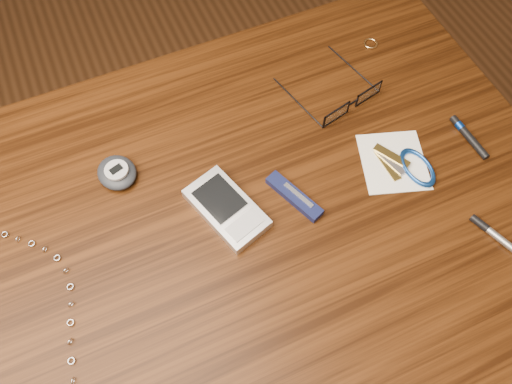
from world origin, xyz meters
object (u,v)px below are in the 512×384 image
Objects in this scene: desk at (233,257)px; pda_phone at (226,208)px; pocket_knife at (294,196)px; notepad_keys at (406,165)px; silver_pen at (504,242)px; pedometer at (117,172)px; eyeglasses at (349,102)px.

pda_phone reaches higher than desk.
desk is at bearing -174.82° from pocket_knife.
pocket_knife is at bearing 174.10° from notepad_keys.
desk is at bearing 153.24° from silver_pen.
pda_phone reaches higher than silver_pen.
notepad_keys is at bearing -7.94° from pda_phone.
pedometer is at bearing 136.65° from pda_phone.
pda_phone is 1.12× the size of silver_pen.
silver_pen is at bearing -26.76° from desk.
eyeglasses reaches higher than silver_pen.
silver_pen is (0.23, -0.18, -0.00)m from pocket_knife.
pda_phone is at bearing -159.06° from eyeglasses.
eyeglasses reaches higher than pedometer.
notepad_keys is (0.27, -0.04, -0.01)m from pda_phone.
pedometer is 0.58× the size of notepad_keys.
notepad_keys is (0.40, -0.16, -0.01)m from pedometer.
eyeglasses reaches higher than pocket_knife.
silver_pen is (0.08, -0.30, -0.01)m from eyeglasses.
silver_pen is at bearing -34.90° from pedometer.
pedometer reaches higher than notepad_keys.
eyeglasses is 1.24× the size of silver_pen.
pedometer is 0.43m from notepad_keys.
silver_pen is (0.06, -0.16, 0.00)m from notepad_keys.
pda_phone is at bearing -43.35° from pedometer.
pocket_knife is (0.22, -0.14, -0.01)m from pedometer.
desk is at bearing 178.20° from notepad_keys.
desk is 0.39m from silver_pen.
desk is 7.64× the size of notepad_keys.
desk is 8.22× the size of silver_pen.
pedometer reaches higher than pda_phone.
pedometer is (-0.12, 0.15, 0.11)m from desk.
silver_pen is at bearing -70.87° from notepad_keys.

